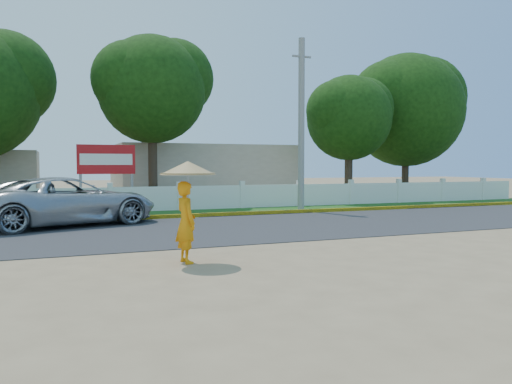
{
  "coord_description": "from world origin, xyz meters",
  "views": [
    {
      "loc": [
        -5.15,
        -10.77,
        2.04
      ],
      "look_at": [
        0.0,
        2.0,
        1.3
      ],
      "focal_mm": 35.0,
      "sensor_mm": 36.0,
      "label": 1
    }
  ],
  "objects_px": {
    "utility_pole": "(301,125)",
    "monk_with_parasol": "(187,197)",
    "vehicle": "(67,201)",
    "billboard": "(106,163)"
  },
  "relations": [
    {
      "from": "utility_pole",
      "to": "monk_with_parasol",
      "type": "height_order",
      "value": "utility_pole"
    },
    {
      "from": "vehicle",
      "to": "billboard",
      "type": "relative_size",
      "value": 2.01
    },
    {
      "from": "utility_pole",
      "to": "billboard",
      "type": "distance_m",
      "value": 8.81
    },
    {
      "from": "utility_pole",
      "to": "billboard",
      "type": "relative_size",
      "value": 2.57
    },
    {
      "from": "vehicle",
      "to": "monk_with_parasol",
      "type": "relative_size",
      "value": 2.79
    },
    {
      "from": "utility_pole",
      "to": "monk_with_parasol",
      "type": "relative_size",
      "value": 3.56
    },
    {
      "from": "utility_pole",
      "to": "billboard",
      "type": "xyz_separation_m",
      "value": [
        -7.96,
        3.38,
        -1.65
      ]
    },
    {
      "from": "vehicle",
      "to": "billboard",
      "type": "height_order",
      "value": "billboard"
    },
    {
      "from": "vehicle",
      "to": "monk_with_parasol",
      "type": "xyz_separation_m",
      "value": [
        2.17,
        -7.8,
        0.56
      ]
    },
    {
      "from": "utility_pole",
      "to": "billboard",
      "type": "height_order",
      "value": "utility_pole"
    }
  ]
}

